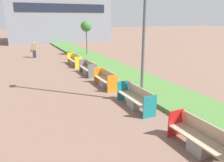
# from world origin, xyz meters

# --- Properties ---
(planter_grass_strip) EXTENTS (2.80, 120.00, 0.18)m
(planter_grass_strip) POSITION_xyz_m (3.20, 12.00, 0.09)
(planter_grass_strip) COLOR #4C7A38
(planter_grass_strip) RESTS_ON ground
(building_backdrop) EXTENTS (16.19, 8.44, 9.71)m
(building_backdrop) POSITION_xyz_m (4.00, 41.52, 4.86)
(building_backdrop) COLOR gray
(building_backdrop) RESTS_ON ground
(bench_red_frame) EXTENTS (0.65, 2.23, 0.94)m
(bench_red_frame) POSITION_xyz_m (0.94, 6.61, 0.37)
(bench_red_frame) COLOR gray
(bench_red_frame) RESTS_ON ground
(bench_teal_frame) EXTENTS (0.65, 2.33, 0.94)m
(bench_teal_frame) POSITION_xyz_m (0.94, 10.38, 0.37)
(bench_teal_frame) COLOR gray
(bench_teal_frame) RESTS_ON ground
(bench_orange_frame) EXTENTS (0.65, 2.09, 0.94)m
(bench_orange_frame) POSITION_xyz_m (0.94, 13.76, 0.37)
(bench_orange_frame) COLOR gray
(bench_orange_frame) RESTS_ON ground
(bench_grey_frame) EXTENTS (0.65, 2.09, 0.94)m
(bench_grey_frame) POSITION_xyz_m (0.94, 16.88, 0.37)
(bench_grey_frame) COLOR gray
(bench_grey_frame) RESTS_ON ground
(bench_yellow_frame) EXTENTS (0.65, 2.45, 0.94)m
(bench_yellow_frame) POSITION_xyz_m (0.94, 20.32, 0.38)
(bench_yellow_frame) COLOR gray
(bench_yellow_frame) RESTS_ON ground
(sapling_tree_far) EXTENTS (1.13, 1.13, 3.61)m
(sapling_tree_far) POSITION_xyz_m (3.52, 24.86, 3.02)
(sapling_tree_far) COLOR brown
(sapling_tree_far) RESTS_ON ground
(pedestrian_walking) EXTENTS (0.53, 0.24, 1.57)m
(pedestrian_walking) POSITION_xyz_m (-1.77, 25.70, 0.79)
(pedestrian_walking) COLOR #232633
(pedestrian_walking) RESTS_ON ground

